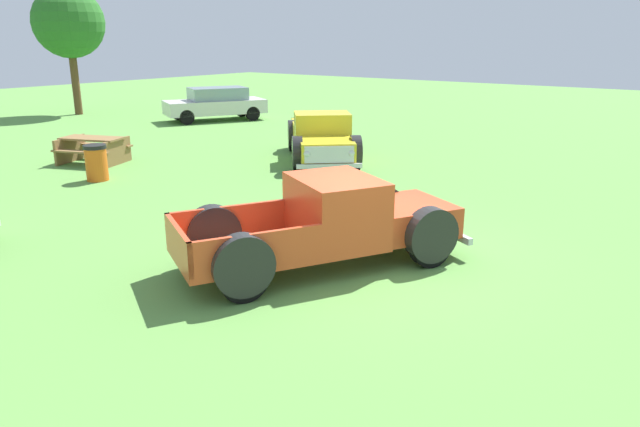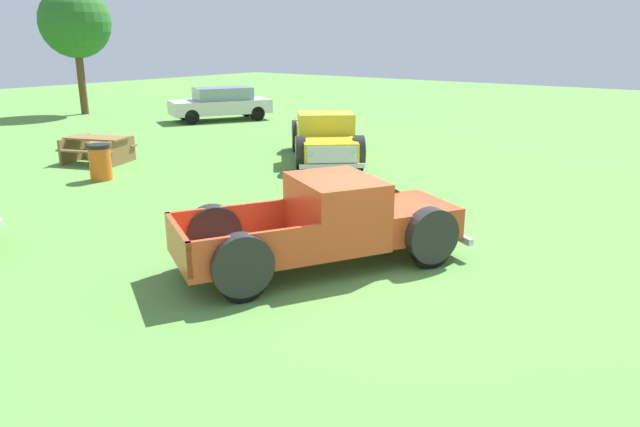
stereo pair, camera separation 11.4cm
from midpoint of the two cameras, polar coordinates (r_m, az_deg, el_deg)
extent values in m
plane|color=#5B9342|center=(10.00, 4.27, -4.83)|extent=(80.00, 80.00, 0.00)
cube|color=#D14723|center=(10.44, 8.51, -0.39)|extent=(1.96, 1.97, 0.53)
cube|color=silver|center=(10.84, 11.80, 0.09)|extent=(0.68, 1.18, 0.44)
sphere|color=silver|center=(11.28, 10.02, 0.98)|extent=(0.19, 0.19, 0.19)
sphere|color=silver|center=(10.38, 13.59, -0.63)|extent=(0.19, 0.19, 0.19)
cube|color=#D14723|center=(9.72, 1.88, 0.28)|extent=(1.86, 2.00, 1.10)
cube|color=#8C9EA8|center=(9.91, 4.94, 2.02)|extent=(0.70, 1.23, 0.48)
cube|color=#D14723|center=(9.31, -7.22, -3.85)|extent=(2.53, 2.37, 0.10)
cube|color=#D14723|center=(9.91, -8.59, -0.73)|extent=(1.80, 1.03, 0.53)
cube|color=#D14723|center=(8.52, -5.77, -3.54)|extent=(1.80, 1.03, 0.53)
cube|color=#D14723|center=(9.00, -13.19, -2.80)|extent=(0.83, 1.44, 0.53)
cylinder|color=black|center=(11.17, 6.24, -0.57)|extent=(0.74, 0.53, 0.73)
cylinder|color=#B7B7BC|center=(11.17, 6.22, -0.56)|extent=(0.37, 0.34, 0.29)
cylinder|color=black|center=(11.11, 6.27, 0.33)|extent=(0.94, 0.68, 0.92)
cylinder|color=black|center=(9.89, 10.93, -3.09)|extent=(0.74, 0.53, 0.73)
cylinder|color=#B7B7BC|center=(9.88, 10.97, -3.11)|extent=(0.37, 0.34, 0.29)
cylinder|color=black|center=(9.83, 10.99, -2.08)|extent=(0.94, 0.68, 0.92)
cylinder|color=black|center=(10.00, -9.88, -2.80)|extent=(0.74, 0.53, 0.73)
cylinder|color=#B7B7BC|center=(10.01, -9.90, -2.78)|extent=(0.37, 0.34, 0.29)
cylinder|color=black|center=(9.94, -9.94, -1.80)|extent=(0.94, 0.68, 0.92)
cylinder|color=black|center=(8.55, -7.14, -6.11)|extent=(0.74, 0.53, 0.73)
cylinder|color=#B7B7BC|center=(8.54, -7.12, -6.13)|extent=(0.37, 0.34, 0.29)
cylinder|color=black|center=(8.48, -7.19, -4.96)|extent=(0.94, 0.68, 0.92)
cube|color=silver|center=(10.95, 11.87, -1.39)|extent=(0.92, 1.58, 0.11)
cube|color=yellow|center=(16.59, 1.14, 6.19)|extent=(2.08, 2.08, 0.54)
cube|color=silver|center=(15.86, 1.39, 5.70)|extent=(0.93, 1.04, 0.45)
sphere|color=silver|center=(15.94, 3.51, 5.83)|extent=(0.19, 0.19, 0.19)
sphere|color=silver|center=(15.83, -0.76, 5.78)|extent=(0.19, 0.19, 0.19)
cube|color=yellow|center=(17.88, 0.73, 7.91)|extent=(2.03, 2.06, 1.12)
cube|color=#8C9EA8|center=(17.26, 0.90, 8.42)|extent=(0.96, 1.08, 0.49)
cube|color=yellow|center=(19.59, 0.30, 7.17)|extent=(2.61, 2.58, 0.10)
cube|color=yellow|center=(19.62, 2.58, 8.10)|extent=(1.58, 1.42, 0.54)
cube|color=yellow|center=(19.50, -2.00, 8.05)|extent=(1.58, 1.42, 0.54)
cube|color=yellow|center=(20.51, 0.08, 8.49)|extent=(1.14, 1.27, 0.54)
cylinder|color=black|center=(16.74, 3.93, 5.32)|extent=(0.70, 0.65, 0.74)
cylinder|color=#B7B7BC|center=(16.74, 3.97, 5.32)|extent=(0.38, 0.37, 0.30)
cylinder|color=black|center=(16.70, 3.94, 5.94)|extent=(0.88, 0.82, 0.94)
cylinder|color=black|center=(16.59, -1.70, 5.24)|extent=(0.70, 0.65, 0.74)
cylinder|color=#B7B7BC|center=(16.59, -1.73, 5.24)|extent=(0.38, 0.37, 0.30)
cylinder|color=black|center=(16.55, -1.70, 5.88)|extent=(0.88, 0.82, 0.94)
cylinder|color=black|center=(19.92, 2.60, 7.16)|extent=(0.70, 0.65, 0.74)
cylinder|color=#B7B7BC|center=(19.92, 2.63, 7.16)|extent=(0.38, 0.37, 0.30)
cylinder|color=black|center=(19.89, 2.61, 7.70)|extent=(0.88, 0.82, 0.94)
cylinder|color=black|center=(19.79, -2.14, 7.11)|extent=(0.70, 0.65, 0.74)
cylinder|color=#B7B7BC|center=(19.79, -2.17, 7.11)|extent=(0.38, 0.37, 0.30)
cylinder|color=black|center=(19.76, -2.15, 7.64)|extent=(0.88, 0.82, 0.94)
cube|color=silver|center=(15.88, 1.40, 4.59)|extent=(1.25, 1.39, 0.12)
cube|color=silver|center=(27.59, -9.49, 10.14)|extent=(4.74, 3.67, 0.60)
cube|color=#7F939E|center=(27.58, -9.24, 11.35)|extent=(2.89, 2.50, 0.55)
cylinder|color=black|center=(26.50, -12.14, 9.08)|extent=(0.66, 0.48, 0.64)
cylinder|color=black|center=(28.05, -12.89, 9.44)|extent=(0.66, 0.48, 0.64)
cylinder|color=black|center=(27.30, -5.93, 9.57)|extent=(0.66, 0.48, 0.64)
cylinder|color=black|center=(28.82, -6.98, 9.91)|extent=(0.66, 0.48, 0.64)
cube|color=olive|center=(19.05, -20.61, 6.84)|extent=(1.40, 1.97, 0.06)
cube|color=olive|center=(18.62, -21.59, 5.59)|extent=(0.92, 1.78, 0.05)
cube|color=olive|center=(19.57, -19.49, 6.30)|extent=(0.92, 1.78, 0.05)
cube|color=olive|center=(19.59, -22.40, 5.78)|extent=(1.33, 0.59, 0.75)
cube|color=olive|center=(18.65, -18.49, 5.68)|extent=(1.33, 0.59, 0.75)
cylinder|color=orange|center=(16.72, -20.23, 4.50)|extent=(0.56, 0.56, 0.85)
cylinder|color=black|center=(16.64, -20.40, 6.10)|extent=(0.59, 0.59, 0.10)
cylinder|color=brown|center=(31.61, -21.89, 11.66)|extent=(0.36, 0.36, 3.07)
sphere|color=#286623|center=(31.54, -22.45, 16.67)|extent=(3.30, 3.30, 3.30)
camera|label=1|loc=(0.06, -89.66, 0.10)|focal=33.19mm
camera|label=2|loc=(0.06, 90.34, -0.10)|focal=33.19mm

